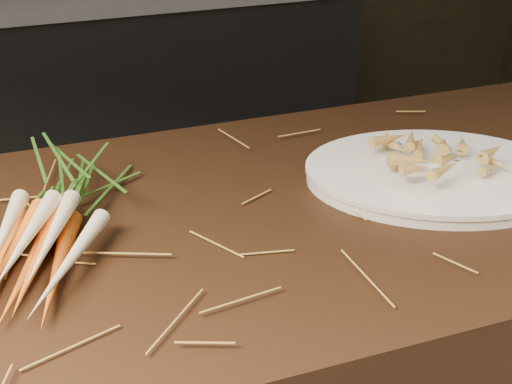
{
  "coord_description": "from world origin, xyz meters",
  "views": [
    {
      "loc": [
        -0.09,
        -0.54,
        1.47
      ],
      "look_at": [
        0.18,
        0.26,
        0.96
      ],
      "focal_mm": 45.0,
      "sensor_mm": 36.0,
      "label": 1
    }
  ],
  "objects": [
    {
      "name": "serving_platter",
      "position": [
        0.53,
        0.29,
        0.91
      ],
      "size": [
        0.53,
        0.44,
        0.02
      ],
      "primitive_type": null,
      "rotation": [
        0.0,
        0.0,
        -0.35
      ],
      "color": "white",
      "rests_on": "main_counter"
    },
    {
      "name": "root_veg_bunch",
      "position": [
        -0.12,
        0.35,
        0.94
      ],
      "size": [
        0.27,
        0.48,
        0.09
      ],
      "rotation": [
        0.0,
        0.0,
        -0.33
      ],
      "color": "#C75D11",
      "rests_on": "main_counter"
    },
    {
      "name": "straw_bedding",
      "position": [
        0.0,
        0.3,
        0.91
      ],
      "size": [
        1.4,
        0.6,
        0.02
      ],
      "primitive_type": null,
      "color": "olive",
      "rests_on": "main_counter"
    },
    {
      "name": "roasted_veg_heap",
      "position": [
        0.53,
        0.29,
        0.95
      ],
      "size": [
        0.27,
        0.23,
        0.05
      ],
      "primitive_type": null,
      "rotation": [
        0.0,
        0.0,
        -0.35
      ],
      "color": "#BE873A",
      "rests_on": "serving_platter"
    },
    {
      "name": "back_counter",
      "position": [
        0.3,
        2.18,
        0.42
      ],
      "size": [
        1.82,
        0.62,
        0.84
      ],
      "color": "black",
      "rests_on": "ground"
    }
  ]
}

